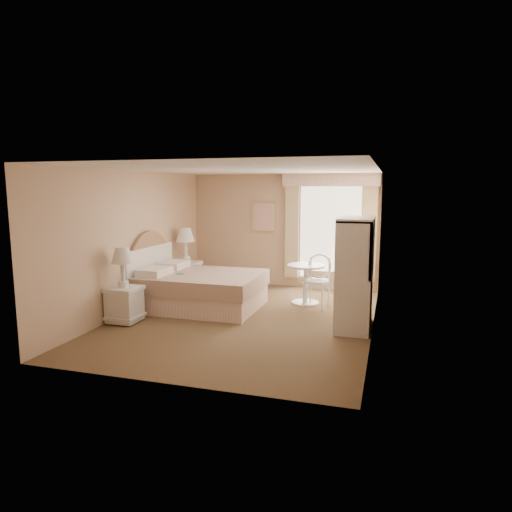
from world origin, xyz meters
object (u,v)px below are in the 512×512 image
(bed, at_px, (196,288))
(round_table, at_px, (306,278))
(nightstand_near, at_px, (124,295))
(nightstand_far, at_px, (186,268))
(armoire, at_px, (355,283))
(cafe_chair, at_px, (318,276))

(bed, height_order, round_table, bed)
(bed, relative_size, round_table, 2.88)
(nightstand_near, distance_m, nightstand_far, 2.36)
(nightstand_near, relative_size, nightstand_far, 0.92)
(nightstand_near, height_order, armoire, armoire)
(bed, bearing_deg, nightstand_near, -120.31)
(nightstand_near, height_order, cafe_chair, nightstand_near)
(nightstand_near, height_order, nightstand_far, nightstand_far)
(cafe_chair, bearing_deg, round_table, 162.07)
(nightstand_near, bearing_deg, nightstand_far, 90.00)
(nightstand_near, relative_size, armoire, 0.70)
(nightstand_far, bearing_deg, armoire, -23.15)
(nightstand_far, height_order, cafe_chair, nightstand_far)
(nightstand_near, xyz_separation_m, round_table, (2.63, 2.08, 0.04))
(bed, xyz_separation_m, round_table, (1.91, 0.84, 0.14))
(nightstand_far, distance_m, cafe_chair, 2.91)
(nightstand_near, bearing_deg, cafe_chair, 33.95)
(cafe_chair, height_order, armoire, armoire)
(cafe_chair, distance_m, armoire, 1.39)
(bed, height_order, nightstand_far, bed)
(round_table, bearing_deg, cafe_chair, -29.04)
(nightstand_far, xyz_separation_m, cafe_chair, (2.88, -0.42, 0.06))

